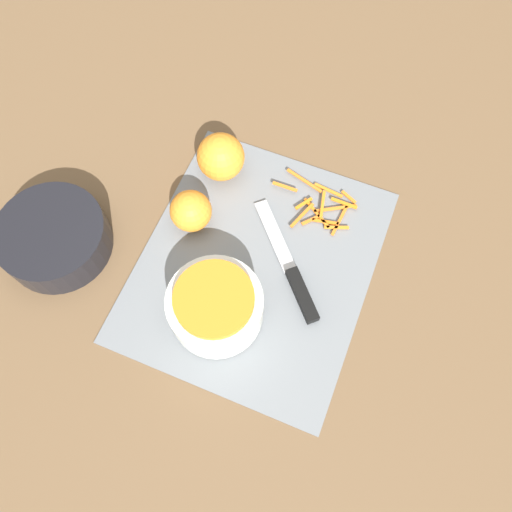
% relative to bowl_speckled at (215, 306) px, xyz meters
% --- Properties ---
extents(ground_plane, '(4.00, 4.00, 0.00)m').
position_rel_bowl_speckled_xyz_m(ground_plane, '(0.10, -0.02, -0.04)').
color(ground_plane, brown).
extents(cutting_board, '(0.43, 0.36, 0.01)m').
position_rel_bowl_speckled_xyz_m(cutting_board, '(0.10, -0.02, -0.04)').
color(cutting_board, slate).
rests_on(cutting_board, ground_plane).
extents(bowl_speckled, '(0.14, 0.14, 0.08)m').
position_rel_bowl_speckled_xyz_m(bowl_speckled, '(0.00, 0.00, 0.00)').
color(bowl_speckled, silver).
rests_on(bowl_speckled, cutting_board).
extents(bowl_dark, '(0.17, 0.17, 0.06)m').
position_rel_bowl_speckled_xyz_m(bowl_dark, '(0.01, 0.29, -0.01)').
color(bowl_dark, black).
rests_on(bowl_dark, ground_plane).
extents(knife, '(0.18, 0.17, 0.02)m').
position_rel_bowl_speckled_xyz_m(knife, '(0.10, -0.09, -0.03)').
color(knife, black).
rests_on(knife, cutting_board).
extents(orange_left, '(0.07, 0.07, 0.07)m').
position_rel_bowl_speckled_xyz_m(orange_left, '(0.13, 0.10, -0.00)').
color(orange_left, orange).
rests_on(orange_left, cutting_board).
extents(orange_right, '(0.08, 0.08, 0.08)m').
position_rel_bowl_speckled_xyz_m(orange_right, '(0.24, 0.10, 0.00)').
color(orange_right, orange).
rests_on(orange_right, cutting_board).
extents(peel_pile, '(0.11, 0.15, 0.01)m').
position_rel_bowl_speckled_xyz_m(peel_pile, '(0.24, -0.09, -0.04)').
color(peel_pile, orange).
rests_on(peel_pile, cutting_board).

